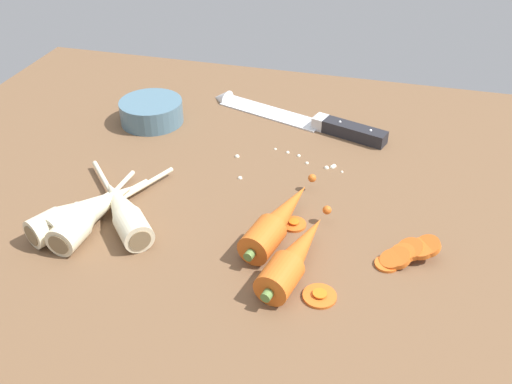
{
  "coord_description": "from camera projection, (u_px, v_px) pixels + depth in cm",
  "views": [
    {
      "loc": [
        17.25,
        -66.42,
        47.86
      ],
      "look_at": [
        0.0,
        -2.0,
        1.5
      ],
      "focal_mm": 40.21,
      "sensor_mm": 36.0,
      "label": 1
    }
  ],
  "objects": [
    {
      "name": "carrot_slice_stray_mid",
      "position": [
        294.0,
        223.0,
        0.77
      ],
      "size": [
        3.33,
        3.33,
        0.7
      ],
      "color": "#D6601E",
      "rests_on": "ground_plane"
    },
    {
      "name": "parsnip_front",
      "position": [
        95.0,
        208.0,
        0.77
      ],
      "size": [
        10.66,
        20.35,
        4.0
      ],
      "color": "beige",
      "rests_on": "ground_plane"
    },
    {
      "name": "whole_carrot_second",
      "position": [
        295.0,
        256.0,
        0.69
      ],
      "size": [
        7.28,
        18.78,
        4.2
      ],
      "color": "#D6601E",
      "rests_on": "ground_plane"
    },
    {
      "name": "parsnip_mid_right",
      "position": [
        72.0,
        215.0,
        0.76
      ],
      "size": [
        10.45,
        17.58,
        4.0
      ],
      "color": "beige",
      "rests_on": "ground_plane"
    },
    {
      "name": "ground_plane",
      "position": [
        259.0,
        204.0,
        0.85
      ],
      "size": [
        120.0,
        90.0,
        4.0
      ],
      "primitive_type": "cube",
      "color": "brown"
    },
    {
      "name": "mince_crumbs",
      "position": [
        298.0,
        162.0,
        0.9
      ],
      "size": [
        17.53,
        10.37,
        0.78
      ],
      "color": "silver",
      "rests_on": "ground_plane"
    },
    {
      "name": "carrot_slice_stray_near",
      "position": [
        320.0,
        295.0,
        0.66
      ],
      "size": [
        3.98,
        3.98,
        0.7
      ],
      "color": "#D6601E",
      "rests_on": "ground_plane"
    },
    {
      "name": "whole_carrot",
      "position": [
        278.0,
        220.0,
        0.75
      ],
      "size": [
        7.58,
        19.87,
        4.2
      ],
      "color": "#D6601E",
      "rests_on": "ground_plane"
    },
    {
      "name": "parsnip_mid_left",
      "position": [
        123.0,
        210.0,
        0.77
      ],
      "size": [
        16.91,
        18.04,
        4.0
      ],
      "color": "beige",
      "rests_on": "ground_plane"
    },
    {
      "name": "prep_bowl",
      "position": [
        151.0,
        111.0,
        1.01
      ],
      "size": [
        11.0,
        11.0,
        4.0
      ],
      "color": "slate",
      "rests_on": "ground_plane"
    },
    {
      "name": "chefs_knife",
      "position": [
        291.0,
        116.0,
        1.02
      ],
      "size": [
        34.05,
        13.91,
        4.18
      ],
      "color": "silver",
      "rests_on": "ground_plane"
    },
    {
      "name": "carrot_slice_stack",
      "position": [
        406.0,
        254.0,
        0.71
      ],
      "size": [
        7.84,
        5.94,
        3.53
      ],
      "color": "#D6601E",
      "rests_on": "ground_plane"
    },
    {
      "name": "parsnip_back",
      "position": [
        86.0,
        216.0,
        0.76
      ],
      "size": [
        4.63,
        19.09,
        4.0
      ],
      "color": "beige",
      "rests_on": "ground_plane"
    }
  ]
}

